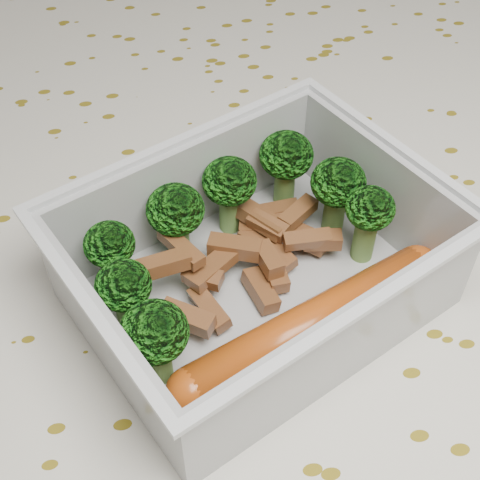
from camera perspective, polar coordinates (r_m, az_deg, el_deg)
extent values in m
cube|color=brown|center=(0.42, -0.37, -5.63)|extent=(1.40, 0.90, 0.04)
cube|color=silver|center=(0.40, -0.39, -3.65)|extent=(1.46, 0.96, 0.01)
cube|color=silver|center=(0.83, -7.22, 17.89)|extent=(1.46, 0.01, 0.18)
cube|color=silver|center=(0.39, 1.39, -4.74)|extent=(0.23, 0.21, 0.00)
cube|color=silver|center=(0.40, -4.50, 4.51)|extent=(0.17, 0.08, 0.06)
cube|color=silver|center=(0.33, 8.81, -8.83)|extent=(0.17, 0.08, 0.06)
cube|color=silver|center=(0.41, 11.80, 4.21)|extent=(0.06, 0.12, 0.06)
cube|color=silver|center=(0.34, -11.22, -8.44)|extent=(0.06, 0.12, 0.06)
cube|color=silver|center=(0.38, -5.19, 8.46)|extent=(0.18, 0.09, 0.00)
cube|color=silver|center=(0.30, 10.13, -6.03)|extent=(0.18, 0.09, 0.00)
cube|color=silver|center=(0.39, 13.05, 7.97)|extent=(0.06, 0.13, 0.00)
cube|color=silver|center=(0.31, -12.89, -5.47)|extent=(0.06, 0.13, 0.00)
cylinder|color=#608C3F|center=(0.38, -10.56, -2.87)|extent=(0.02, 0.02, 0.03)
ellipsoid|color=#248316|center=(0.36, -11.09, -0.36)|extent=(0.03, 0.03, 0.02)
cylinder|color=#608C3F|center=(0.40, -5.28, 0.03)|extent=(0.02, 0.02, 0.03)
ellipsoid|color=#248316|center=(0.38, -5.54, 2.60)|extent=(0.03, 0.03, 0.03)
cylinder|color=#608C3F|center=(0.41, -0.86, 2.46)|extent=(0.02, 0.02, 0.03)
ellipsoid|color=#248316|center=(0.39, -0.91, 5.04)|extent=(0.03, 0.03, 0.03)
cylinder|color=#608C3F|center=(0.43, 3.81, 4.70)|extent=(0.02, 0.02, 0.03)
ellipsoid|color=#248316|center=(0.41, 3.98, 7.25)|extent=(0.03, 0.03, 0.03)
cylinder|color=#608C3F|center=(0.36, -9.42, -6.28)|extent=(0.02, 0.02, 0.03)
ellipsoid|color=#248316|center=(0.34, -9.93, -3.81)|extent=(0.03, 0.03, 0.02)
cylinder|color=#608C3F|center=(0.41, 8.02, 2.34)|extent=(0.02, 0.02, 0.03)
ellipsoid|color=#248316|center=(0.40, 8.39, 4.89)|extent=(0.03, 0.03, 0.03)
cylinder|color=#608C3F|center=(0.35, -6.94, -10.16)|extent=(0.02, 0.02, 0.03)
ellipsoid|color=#248316|center=(0.33, -7.34, -7.79)|extent=(0.03, 0.03, 0.03)
cylinder|color=#608C3F|center=(0.40, 10.55, 0.15)|extent=(0.02, 0.02, 0.03)
ellipsoid|color=#248316|center=(0.38, 11.06, 2.68)|extent=(0.03, 0.03, 0.02)
cube|color=brown|center=(0.38, 1.77, -4.31)|extent=(0.02, 0.03, 0.01)
cube|color=brown|center=(0.42, 2.84, 2.28)|extent=(0.03, 0.01, 0.01)
cube|color=brown|center=(0.39, 2.78, -2.26)|extent=(0.01, 0.04, 0.01)
cube|color=brown|center=(0.40, 2.92, -0.99)|extent=(0.02, 0.03, 0.01)
cube|color=brown|center=(0.41, 1.53, 0.89)|extent=(0.02, 0.02, 0.01)
cube|color=brown|center=(0.39, 7.04, 0.02)|extent=(0.02, 0.01, 0.01)
cube|color=brown|center=(0.41, 4.97, 2.32)|extent=(0.03, 0.02, 0.01)
cube|color=brown|center=(0.40, 2.40, 1.24)|extent=(0.03, 0.03, 0.01)
cube|color=brown|center=(0.38, -2.41, -2.40)|extent=(0.03, 0.03, 0.01)
cube|color=brown|center=(0.39, 5.77, 0.06)|extent=(0.03, 0.01, 0.01)
cube|color=brown|center=(0.40, 1.83, 1.77)|extent=(0.03, 0.04, 0.01)
cube|color=brown|center=(0.38, -0.47, -0.62)|extent=(0.03, 0.02, 0.01)
cube|color=brown|center=(0.37, -3.20, -3.12)|extent=(0.02, 0.02, 0.01)
cube|color=brown|center=(0.40, 5.98, 0.04)|extent=(0.03, 0.03, 0.01)
cube|color=brown|center=(0.41, 1.73, 1.10)|extent=(0.03, 0.03, 0.01)
cube|color=brown|center=(0.37, -2.63, -5.80)|extent=(0.02, 0.03, 0.01)
cube|color=brown|center=(0.36, -6.83, -2.16)|extent=(0.04, 0.02, 0.01)
cube|color=brown|center=(0.37, -5.06, -0.61)|extent=(0.02, 0.03, 0.01)
cube|color=brown|center=(0.38, 2.45, -1.67)|extent=(0.01, 0.02, 0.01)
cube|color=brown|center=(0.36, -4.51, -6.63)|extent=(0.03, 0.03, 0.01)
cylinder|color=#AA4510|center=(0.36, 6.20, -7.22)|extent=(0.15, 0.08, 0.03)
sphere|color=#AA4510|center=(0.39, 14.81, -2.29)|extent=(0.03, 0.03, 0.03)
sphere|color=#AA4510|center=(0.34, -4.17, -12.81)|extent=(0.03, 0.03, 0.03)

